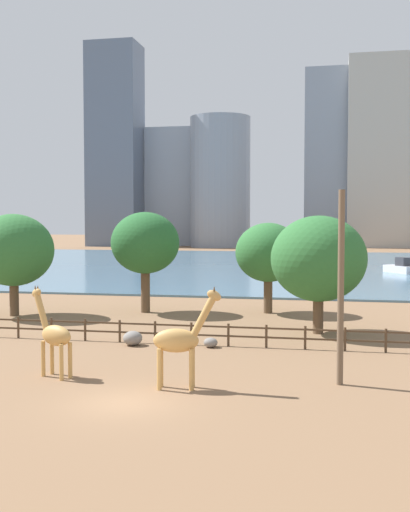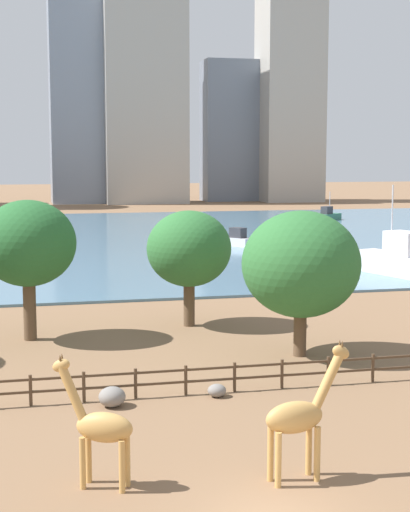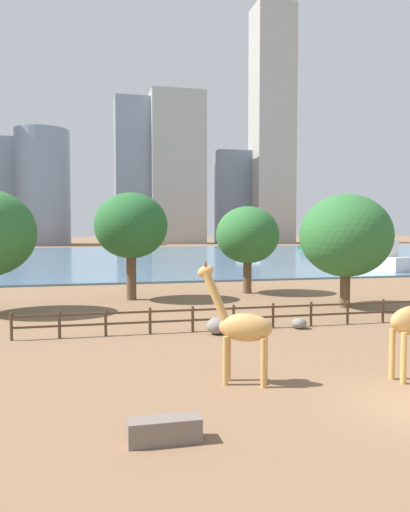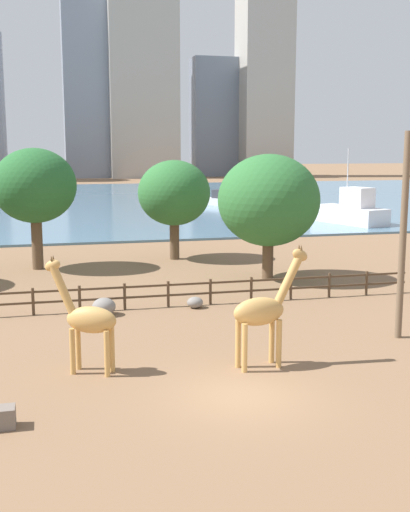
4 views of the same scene
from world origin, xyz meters
The scene contains 18 objects.
ground_plane centered at (0.00, 80.00, 0.00)m, with size 400.00×400.00×0.00m, color brown.
harbor_water centered at (0.00, 77.00, 0.10)m, with size 180.00×86.00×0.20m, color slate.
giraffe_tall centered at (1.62, 2.49, 2.08)m, with size 3.01×1.04×4.39m.
giraffe_companion centered at (-4.50, 3.38, 1.94)m, with size 2.58×1.60×4.14m.
utility_pole centered at (8.29, 4.55, 4.24)m, with size 0.28×0.28×8.47m, color brown.
boulder_near_fence centered at (-3.28, 11.15, 0.41)m, with size 1.10×1.10×0.83m, color gray.
boulder_by_pole centered at (1.21, 11.45, 0.28)m, with size 0.79×0.74×0.55m, color gray.
enclosure_fence centered at (-0.01, 12.00, 0.76)m, with size 26.12×0.14×1.30m.
tree_left_large centered at (-15.53, 20.31, 4.92)m, with size 5.99×5.99×7.64m.
tree_center_broad centered at (7.02, 17.22, 4.73)m, with size 6.03×6.03×7.46m.
tree_right_tall centered at (-6.40, 24.00, 5.38)m, with size 5.31×5.31×7.81m.
tree_left_small centered at (2.99, 25.55, 4.66)m, with size 5.07×5.07×6.98m.
boat_sailboat centered at (16.54, 64.77, 0.90)m, with size 4.08×4.83×2.07m.
skyline_block_central centered at (-52.47, 147.93, 27.96)m, with size 14.01×11.08×55.92m, color slate.
skyline_tower_glass centered at (-37.00, 158.04, 16.68)m, with size 15.96×13.55×33.37m, color #939EAD.
skyline_block_right centered at (19.89, 152.35, 24.96)m, with size 17.80×11.52×49.92m, color #ADA89E.
skyline_tower_short centered at (8.38, 156.13, 23.94)m, with size 17.34×11.34×47.88m, color gray.
skyline_block_wide centered at (-22.34, 146.11, 17.32)m, with size 16.06×16.06×34.63m, color gray.
Camera 1 is at (8.02, -23.65, 7.15)m, focal length 45.00 mm.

